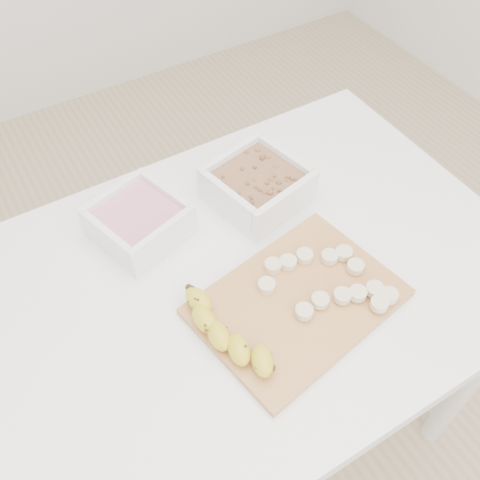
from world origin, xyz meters
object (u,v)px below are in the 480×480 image
bowl_yogurt (139,221)px  cutting_board (297,302)px  banana (228,334)px  bowl_granola (257,185)px  table (248,301)px

bowl_yogurt → cutting_board: 0.33m
bowl_yogurt → banana: (0.02, -0.29, -0.00)m
bowl_granola → cutting_board: bowl_granola is taller
table → bowl_granola: size_ratio=5.03×
bowl_yogurt → cutting_board: (0.16, -0.28, -0.03)m
bowl_granola → table: bearing=-126.9°
bowl_yogurt → bowl_granola: bowl_granola is taller
bowl_granola → banana: (-0.21, -0.25, -0.01)m
cutting_board → bowl_granola: bearing=73.3°
table → cutting_board: cutting_board is taller
bowl_granola → banana: 0.33m
table → bowl_yogurt: bearing=124.8°
bowl_granola → cutting_board: bearing=-106.7°
table → bowl_granola: 0.23m
cutting_board → bowl_yogurt: bearing=119.9°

